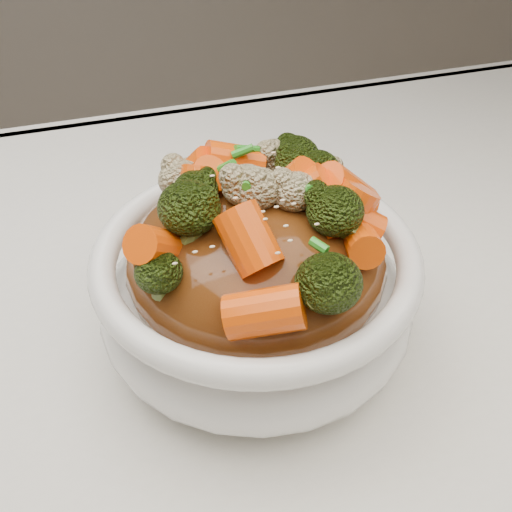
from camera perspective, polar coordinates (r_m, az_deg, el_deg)
name	(u,v)px	position (r m, az deg, el deg)	size (l,w,h in m)	color
tablecloth	(239,392)	(0.42, -1.68, -12.80)	(1.20, 0.80, 0.04)	silver
bowl	(256,292)	(0.40, 0.00, -3.45)	(0.21, 0.21, 0.08)	white
sauce_base	(256,259)	(0.38, 0.00, -0.33)	(0.17, 0.17, 0.09)	#53290E
carrots	(256,180)	(0.35, 0.00, 7.29)	(0.17, 0.17, 0.05)	#F45107
broccoli	(256,181)	(0.35, 0.00, 7.16)	(0.17, 0.17, 0.04)	black
cauliflower	(256,184)	(0.35, 0.00, 6.89)	(0.17, 0.17, 0.03)	tan
scallions	(256,178)	(0.35, 0.00, 7.43)	(0.13, 0.13, 0.02)	#298A1F
sesame_seeds	(256,178)	(0.35, 0.00, 7.43)	(0.15, 0.15, 0.01)	beige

